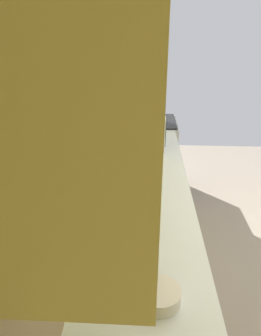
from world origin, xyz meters
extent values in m
cube|color=#E8DC80|center=(0.00, 1.56, 1.29)|extent=(4.49, 0.12, 2.58)
cube|color=tan|center=(-0.37, 1.20, 0.45)|extent=(3.58, 0.60, 0.90)
cube|color=silver|center=(-0.37, 1.20, 0.91)|extent=(3.61, 0.63, 0.02)
cube|color=#332819|center=(-0.37, 0.90, 0.45)|extent=(0.01, 0.01, 0.83)
cube|color=#332819|center=(0.07, 0.90, 0.45)|extent=(0.01, 0.01, 0.83)
cube|color=#332819|center=(0.52, 0.90, 0.45)|extent=(0.01, 0.01, 0.83)
cube|color=#332819|center=(0.97, 0.90, 0.45)|extent=(0.01, 0.01, 0.83)
cube|color=tan|center=(-0.37, 1.34, 1.88)|extent=(2.51, 0.32, 0.60)
cube|color=#997A4C|center=(-1.44, 1.49, 1.31)|extent=(0.57, 0.02, 0.64)
cube|color=white|center=(-1.44, 1.50, 1.31)|extent=(0.51, 0.01, 0.58)
cube|color=#B7BABF|center=(1.77, 1.17, 0.46)|extent=(0.68, 0.66, 0.92)
cube|color=black|center=(1.77, 0.83, 0.41)|extent=(0.53, 0.01, 0.50)
cube|color=black|center=(1.77, 1.17, 0.93)|extent=(0.64, 0.63, 0.02)
cube|color=#B7BABF|center=(1.77, 1.48, 1.01)|extent=(0.64, 0.04, 0.18)
cylinder|color=#38383D|center=(1.62, 1.05, 0.94)|extent=(0.11, 0.11, 0.01)
cylinder|color=#38383D|center=(1.92, 1.05, 0.94)|extent=(0.11, 0.11, 0.01)
cylinder|color=#38383D|center=(1.62, 1.29, 0.94)|extent=(0.11, 0.11, 0.01)
cylinder|color=#38383D|center=(1.92, 1.29, 0.94)|extent=(0.11, 0.11, 0.01)
cube|color=white|center=(0.96, 1.22, 1.08)|extent=(0.51, 0.37, 0.33)
cube|color=black|center=(0.92, 1.03, 1.08)|extent=(0.31, 0.01, 0.23)
cube|color=#2D2D33|center=(1.16, 1.03, 1.08)|extent=(0.09, 0.01, 0.23)
cylinder|color=silver|center=(-0.97, 1.14, 0.95)|extent=(0.18, 0.18, 0.06)
cylinder|color=#D5F4C0|center=(-0.97, 1.14, 0.96)|extent=(0.15, 0.15, 0.03)
camera|label=1|loc=(-1.93, 1.20, 1.96)|focal=33.43mm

